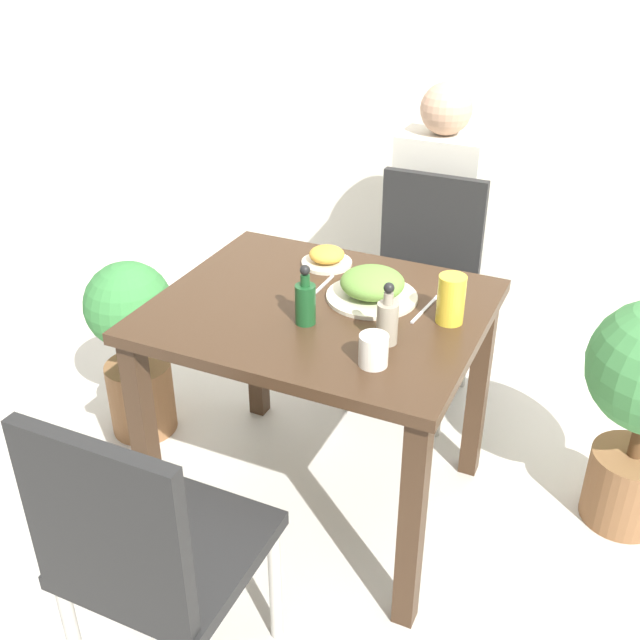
# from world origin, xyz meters

# --- Properties ---
(ground_plane) EXTENTS (16.00, 16.00, 0.00)m
(ground_plane) POSITION_xyz_m (0.00, 0.00, 0.00)
(ground_plane) COLOR beige
(wall_back) EXTENTS (8.00, 0.05, 2.60)m
(wall_back) POSITION_xyz_m (0.00, 1.51, 1.30)
(wall_back) COLOR silver
(wall_back) RESTS_ON ground_plane
(dining_table) EXTENTS (0.94, 0.79, 0.74)m
(dining_table) POSITION_xyz_m (0.00, 0.00, 0.62)
(dining_table) COLOR #3D2819
(dining_table) RESTS_ON ground_plane
(chair_near) EXTENTS (0.42, 0.42, 0.88)m
(chair_near) POSITION_xyz_m (-0.06, -0.81, 0.49)
(chair_near) COLOR black
(chair_near) RESTS_ON ground_plane
(chair_far) EXTENTS (0.42, 0.42, 0.88)m
(chair_far) POSITION_xyz_m (0.08, 0.75, 0.49)
(chair_far) COLOR black
(chair_far) RESTS_ON ground_plane
(food_plate) EXTENTS (0.27, 0.27, 0.09)m
(food_plate) POSITION_xyz_m (0.12, 0.10, 0.78)
(food_plate) COLOR beige
(food_plate) RESTS_ON dining_table
(side_plate) EXTENTS (0.16, 0.16, 0.06)m
(side_plate) POSITION_xyz_m (-0.10, 0.26, 0.77)
(side_plate) COLOR beige
(side_plate) RESTS_ON dining_table
(drink_cup) EXTENTS (0.08, 0.08, 0.08)m
(drink_cup) POSITION_xyz_m (0.26, -0.23, 0.78)
(drink_cup) COLOR silver
(drink_cup) RESTS_ON dining_table
(juice_glass) EXTENTS (0.08, 0.08, 0.14)m
(juice_glass) POSITION_xyz_m (0.37, 0.06, 0.81)
(juice_glass) COLOR gold
(juice_glass) RESTS_ON dining_table
(sauce_bottle) EXTENTS (0.06, 0.06, 0.18)m
(sauce_bottle) POSITION_xyz_m (0.01, -0.11, 0.81)
(sauce_bottle) COLOR #194C23
(sauce_bottle) RESTS_ON dining_table
(condiment_bottle) EXTENTS (0.06, 0.06, 0.18)m
(condiment_bottle) POSITION_xyz_m (0.25, -0.12, 0.81)
(condiment_bottle) COLOR gray
(condiment_bottle) RESTS_ON dining_table
(fork_utensil) EXTENTS (0.01, 0.17, 0.00)m
(fork_utensil) POSITION_xyz_m (-0.04, 0.10, 0.74)
(fork_utensil) COLOR silver
(fork_utensil) RESTS_ON dining_table
(spoon_utensil) EXTENTS (0.03, 0.19, 0.00)m
(spoon_utensil) POSITION_xyz_m (0.29, 0.10, 0.74)
(spoon_utensil) COLOR silver
(spoon_utensil) RESTS_ON dining_table
(potted_plant_left) EXTENTS (0.31, 0.31, 0.69)m
(potted_plant_left) POSITION_xyz_m (-0.77, 0.07, 0.39)
(potted_plant_left) COLOR brown
(potted_plant_left) RESTS_ON ground_plane
(person_figure) EXTENTS (0.34, 0.22, 1.17)m
(person_figure) POSITION_xyz_m (0.03, 1.09, 0.58)
(person_figure) COLOR #2D3347
(person_figure) RESTS_ON ground_plane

